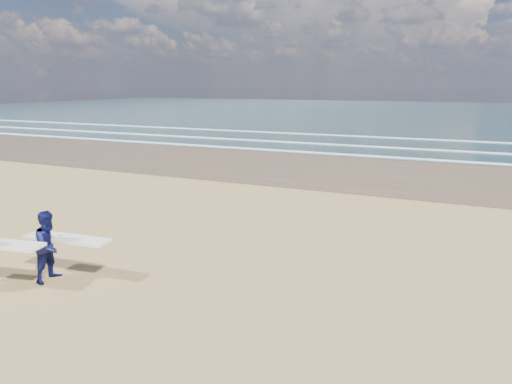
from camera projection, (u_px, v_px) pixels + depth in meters
The scene contains 1 object.
surfer_far at pixel (51, 245), 10.88m from camera, with size 2.24×1.13×1.72m.
Camera 1 is at (8.01, -7.00, 4.62)m, focal length 32.00 mm.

